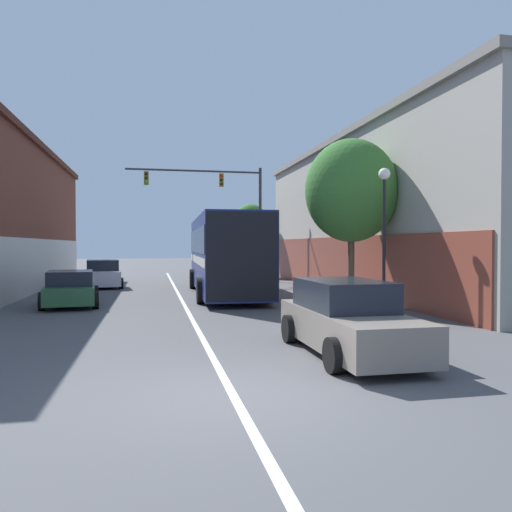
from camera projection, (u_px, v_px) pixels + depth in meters
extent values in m
plane|color=#4C4C4F|center=(234.00, 396.00, 7.31)|extent=(160.00, 160.00, 0.00)
cube|color=silver|center=(181.00, 299.00, 20.58)|extent=(0.14, 39.12, 0.01)
cube|color=beige|center=(37.00, 265.00, 23.78)|extent=(0.24, 23.73, 2.53)
cube|color=#9E998E|center=(421.00, 215.00, 25.05)|extent=(9.17, 23.53, 7.46)
cube|color=brown|center=(335.00, 264.00, 24.18)|extent=(0.24, 23.06, 2.61)
cube|color=slate|center=(421.00, 144.00, 24.98)|extent=(9.53, 23.77, 0.30)
cube|color=navy|center=(225.00, 254.00, 22.41)|extent=(2.93, 11.06, 3.22)
cube|color=black|center=(225.00, 241.00, 22.40)|extent=(2.97, 10.84, 1.03)
cube|color=beige|center=(225.00, 260.00, 22.41)|extent=(2.96, 10.95, 0.32)
cube|color=black|center=(243.00, 256.00, 17.02)|extent=(2.50, 0.15, 3.09)
cylinder|color=black|center=(193.00, 279.00, 25.57)|extent=(0.33, 1.01, 1.00)
cylinder|color=black|center=(243.00, 278.00, 26.01)|extent=(0.33, 1.01, 1.00)
cylinder|color=black|center=(201.00, 291.00, 18.86)|extent=(0.33, 1.01, 1.00)
cylinder|color=black|center=(268.00, 290.00, 19.30)|extent=(0.33, 1.01, 1.00)
cube|color=slate|center=(348.00, 328.00, 10.12)|extent=(1.63, 4.54, 0.72)
cube|color=black|center=(343.00, 294.00, 10.38)|extent=(1.49, 2.36, 0.59)
cylinder|color=black|center=(289.00, 329.00, 11.33)|extent=(0.22, 0.63, 0.63)
cylinder|color=black|center=(358.00, 326.00, 11.68)|extent=(0.22, 0.63, 0.63)
cylinder|color=black|center=(334.00, 355.00, 8.58)|extent=(0.22, 0.63, 0.63)
cylinder|color=black|center=(422.00, 351.00, 8.93)|extent=(0.22, 0.63, 0.63)
cube|color=silver|center=(102.00, 277.00, 26.38)|extent=(2.16, 4.31, 0.75)
cube|color=black|center=(102.00, 265.00, 26.17)|extent=(1.79, 2.32, 0.55)
cylinder|color=black|center=(85.00, 281.00, 27.33)|extent=(0.28, 0.59, 0.57)
cylinder|color=black|center=(118.00, 280.00, 27.88)|extent=(0.28, 0.59, 0.57)
cylinder|color=black|center=(85.00, 284.00, 24.89)|extent=(0.28, 0.59, 0.57)
cylinder|color=black|center=(121.00, 283.00, 25.44)|extent=(0.28, 0.59, 0.57)
cube|color=#285633|center=(71.00, 293.00, 18.28)|extent=(2.07, 4.04, 0.60)
cube|color=black|center=(70.00, 278.00, 18.09)|extent=(1.74, 2.17, 0.52)
cylinder|color=black|center=(48.00, 295.00, 19.16)|extent=(0.29, 0.65, 0.63)
cylinder|color=black|center=(95.00, 293.00, 19.70)|extent=(0.29, 0.65, 0.63)
cylinder|color=black|center=(42.00, 301.00, 16.87)|extent=(0.29, 0.65, 0.63)
cylinder|color=black|center=(96.00, 300.00, 17.41)|extent=(0.29, 0.65, 0.63)
cylinder|color=#333338|center=(260.00, 225.00, 30.96)|extent=(0.18, 0.18, 7.02)
cylinder|color=#333338|center=(194.00, 171.00, 30.07)|extent=(8.13, 0.12, 0.12)
cube|color=#9E8419|center=(221.00, 180.00, 30.41)|extent=(0.28, 0.24, 0.80)
sphere|color=red|center=(222.00, 176.00, 30.25)|extent=(0.18, 0.18, 0.18)
sphere|color=black|center=(222.00, 180.00, 30.26)|extent=(0.18, 0.18, 0.18)
sphere|color=black|center=(222.00, 184.00, 30.27)|extent=(0.18, 0.18, 0.18)
cube|color=#9E8419|center=(146.00, 178.00, 29.50)|extent=(0.28, 0.24, 0.80)
sphere|color=black|center=(146.00, 174.00, 29.34)|extent=(0.18, 0.18, 0.18)
sphere|color=black|center=(146.00, 178.00, 29.35)|extent=(0.18, 0.18, 0.18)
sphere|color=green|center=(146.00, 182.00, 29.35)|extent=(0.18, 0.18, 0.18)
cone|color=black|center=(384.00, 313.00, 15.59)|extent=(0.26, 0.26, 0.20)
cylinder|color=black|center=(384.00, 247.00, 15.55)|extent=(0.10, 0.10, 4.31)
sphere|color=white|center=(384.00, 174.00, 15.50)|extent=(0.37, 0.37, 0.37)
cylinder|color=brown|center=(351.00, 268.00, 18.56)|extent=(0.24, 0.24, 2.77)
ellipsoid|color=#38702D|center=(351.00, 191.00, 18.50)|extent=(3.48, 3.13, 3.83)
cylinder|color=#4C3823|center=(251.00, 257.00, 35.44)|extent=(0.23, 0.23, 2.79)
ellipsoid|color=#38702D|center=(251.00, 223.00, 35.39)|extent=(2.43, 2.19, 2.67)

